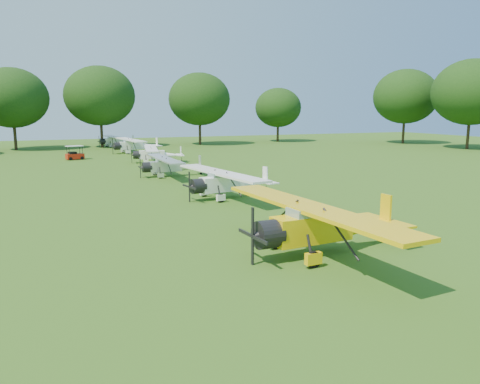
% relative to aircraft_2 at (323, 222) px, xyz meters
% --- Properties ---
extents(ground, '(160.00, 160.00, 0.00)m').
position_rel_aircraft_2_xyz_m(ground, '(0.06, 5.50, -1.34)').
color(ground, '#1B4912').
rests_on(ground, ground).
extents(tree_belt, '(137.36, 130.27, 14.52)m').
position_rel_aircraft_2_xyz_m(tree_belt, '(3.63, 5.66, 6.69)').
color(tree_belt, '#2E2312').
rests_on(tree_belt, ground).
extents(aircraft_2, '(7.33, 11.68, 2.30)m').
position_rel_aircraft_2_xyz_m(aircraft_2, '(0.00, 0.00, 0.00)').
color(aircraft_2, yellow).
rests_on(aircraft_2, ground).
extents(aircraft_3, '(6.48, 10.26, 2.02)m').
position_rel_aircraft_2_xyz_m(aircraft_3, '(0.89, 13.31, -0.16)').
color(aircraft_3, white).
rests_on(aircraft_3, ground).
extents(aircraft_4, '(5.92, 9.40, 1.86)m').
position_rel_aircraft_2_xyz_m(aircraft_4, '(-0.19, 25.14, -0.25)').
color(aircraft_4, silver).
rests_on(aircraft_4, ground).
extents(aircraft_5, '(6.01, 9.50, 1.87)m').
position_rel_aircraft_2_xyz_m(aircraft_5, '(1.06, 36.71, -0.25)').
color(aircraft_5, white).
rests_on(aircraft_5, ground).
extents(aircraft_6, '(6.78, 10.79, 2.12)m').
position_rel_aircraft_2_xyz_m(aircraft_6, '(0.99, 49.85, -0.10)').
color(aircraft_6, white).
rests_on(aircraft_6, ground).
extents(aircraft_7, '(6.05, 9.58, 1.88)m').
position_rel_aircraft_2_xyz_m(aircraft_7, '(0.14, 62.32, -0.24)').
color(aircraft_7, silver).
rests_on(aircraft_7, ground).
extents(golf_cart, '(2.21, 1.65, 1.70)m').
position_rel_aircraft_2_xyz_m(golf_cart, '(-7.38, 43.67, -0.77)').
color(golf_cart, red).
rests_on(golf_cart, ground).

